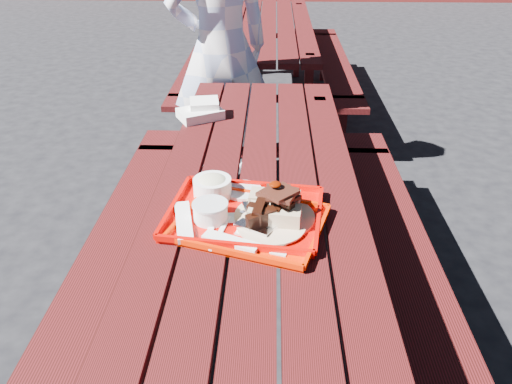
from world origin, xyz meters
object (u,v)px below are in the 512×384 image
picnic_table_near (257,231)px  far_tray (248,222)px  person (221,49)px  picnic_table_far (268,46)px  near_tray (246,204)px

picnic_table_near → far_tray: 0.34m
person → far_tray: bearing=73.4°
picnic_table_far → far_tray: far_tray is taller
near_tray → picnic_table_far: bearing=89.4°
picnic_table_near → picnic_table_far: 2.80m
picnic_table_far → far_tray: (-0.02, -3.06, 0.21)m
picnic_table_far → near_tray: bearing=-90.6°
picnic_table_far → far_tray: size_ratio=4.54×
near_tray → picnic_table_near: bearing=79.3°
picnic_table_near → person: (-0.27, 1.45, 0.32)m
picnic_table_near → far_tray: far_tray is taller
picnic_table_near → picnic_table_far: same height
far_tray → picnic_table_near: bearing=84.8°
picnic_table_near → near_tray: 0.29m
person → picnic_table_near: bearing=75.7°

